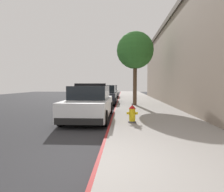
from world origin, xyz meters
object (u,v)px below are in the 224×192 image
(police_cruiser, at_px, (90,103))
(parked_car_silver_ahead, at_px, (105,95))
(parked_car_dark_far, at_px, (110,92))
(fire_hydrant, at_px, (132,114))
(street_tree, at_px, (135,51))

(police_cruiser, relative_size, parked_car_silver_ahead, 1.00)
(police_cruiser, bearing_deg, parked_car_dark_far, 89.99)
(parked_car_dark_far, distance_m, fire_hydrant, 16.05)
(parked_car_dark_far, height_order, fire_hydrant, parked_car_dark_far)
(parked_car_silver_ahead, distance_m, fire_hydrant, 9.08)
(parked_car_silver_ahead, xyz_separation_m, street_tree, (2.36, -2.14, 3.33))
(police_cruiser, height_order, street_tree, street_tree)
(street_tree, bearing_deg, parked_car_silver_ahead, 137.81)
(parked_car_dark_far, height_order, street_tree, street_tree)
(police_cruiser, bearing_deg, parked_car_silver_ahead, 89.45)
(parked_car_silver_ahead, height_order, parked_car_dark_far, same)
(parked_car_silver_ahead, distance_m, street_tree, 4.61)
(parked_car_silver_ahead, relative_size, street_tree, 0.91)
(parked_car_silver_ahead, bearing_deg, fire_hydrant, -78.18)
(fire_hydrant, bearing_deg, parked_car_dark_far, 96.89)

